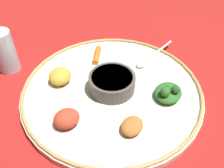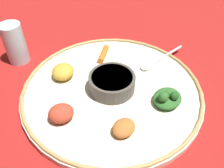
% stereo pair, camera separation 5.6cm
% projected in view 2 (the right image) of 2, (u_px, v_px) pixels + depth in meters
% --- Properties ---
extents(ground_plane, '(2.40, 2.40, 0.00)m').
position_uv_depth(ground_plane, '(112.00, 93.00, 0.58)').
color(ground_plane, maroon).
extents(platter, '(0.43, 0.43, 0.02)m').
position_uv_depth(platter, '(112.00, 91.00, 0.57)').
color(platter, beige).
rests_on(platter, ground_plane).
extents(platter_rim, '(0.42, 0.42, 0.01)m').
position_uv_depth(platter_rim, '(112.00, 88.00, 0.56)').
color(platter_rim, tan).
rests_on(platter_rim, platter).
extents(center_bowl, '(0.11, 0.11, 0.04)m').
position_uv_depth(center_bowl, '(112.00, 82.00, 0.55)').
color(center_bowl, '#4C4742').
rests_on(center_bowl, platter).
extents(spoon, '(0.13, 0.13, 0.01)m').
position_uv_depth(spoon, '(156.00, 61.00, 0.64)').
color(spoon, silver).
rests_on(spoon, platter).
extents(greens_pile, '(0.09, 0.09, 0.04)m').
position_uv_depth(greens_pile, '(167.00, 98.00, 0.52)').
color(greens_pile, '#2D6628').
rests_on(greens_pile, platter).
extents(carrot_near_spoon, '(0.08, 0.03, 0.02)m').
position_uv_depth(carrot_near_spoon, '(104.00, 53.00, 0.66)').
color(carrot_near_spoon, orange).
rests_on(carrot_near_spoon, platter).
extents(mound_berbere_red, '(0.07, 0.07, 0.03)m').
position_uv_depth(mound_berbere_red, '(61.00, 113.00, 0.49)').
color(mound_berbere_red, '#B73D28').
rests_on(mound_berbere_red, platter).
extents(mound_lentil_yellow, '(0.07, 0.06, 0.03)m').
position_uv_depth(mound_lentil_yellow, '(63.00, 72.00, 0.59)').
color(mound_lentil_yellow, gold).
rests_on(mound_lentil_yellow, platter).
extents(mound_chickpea, '(0.07, 0.06, 0.02)m').
position_uv_depth(mound_chickpea, '(124.00, 128.00, 0.47)').
color(mound_chickpea, '#B2662D').
rests_on(mound_chickpea, platter).
extents(drinking_glass, '(0.06, 0.06, 0.11)m').
position_uv_depth(drinking_glass, '(16.00, 46.00, 0.64)').
color(drinking_glass, silver).
rests_on(drinking_glass, ground_plane).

